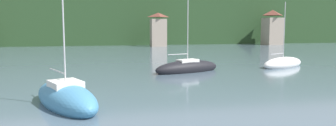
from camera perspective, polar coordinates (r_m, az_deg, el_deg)
name	(u,v)px	position (r m, az deg, el deg)	size (l,w,h in m)	color
wooded_hillside	(132,18)	(122.11, -6.34, 7.85)	(352.00, 56.86, 35.14)	#264223
shore_building_central	(158,30)	(84.56, -1.71, 5.81)	(4.14, 3.38, 8.71)	gray
shore_building_eastcentral	(272,28)	(97.39, 17.88, 5.90)	(4.66, 5.05, 9.86)	gray
sailboat_far_2	(188,68)	(36.16, 3.46, -0.86)	(8.54, 4.92, 10.82)	black
sailboat_mid_3	(66,98)	(21.54, -17.53, -5.89)	(5.58, 8.40, 10.05)	teal
sailboat_far_6	(283,64)	(43.33, 19.59, -0.11)	(7.83, 5.40, 8.56)	white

